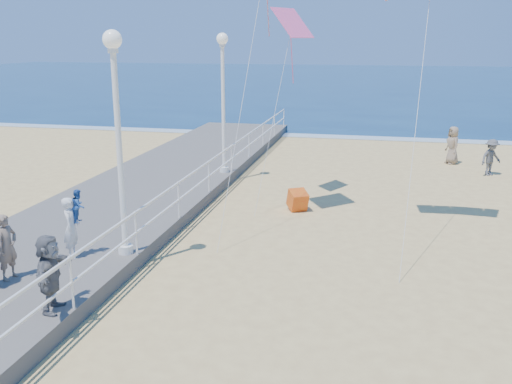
% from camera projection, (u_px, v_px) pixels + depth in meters
% --- Properties ---
extents(ground, '(160.00, 160.00, 0.00)m').
position_uv_depth(ground, '(343.00, 288.00, 13.05)').
color(ground, '#DDBD73').
rests_on(ground, ground).
extents(ocean, '(160.00, 90.00, 0.05)m').
position_uv_depth(ocean, '(380.00, 81.00, 74.27)').
color(ocean, '#0D2C50').
rests_on(ocean, ground).
extents(surf_line, '(160.00, 1.20, 0.04)m').
position_uv_depth(surf_line, '(370.00, 138.00, 32.35)').
color(surf_line, silver).
rests_on(surf_line, ground).
extents(boardwalk, '(5.00, 44.00, 0.40)m').
position_uv_depth(boardwalk, '(48.00, 254.00, 14.57)').
color(boardwalk, slate).
rests_on(boardwalk, ground).
extents(railing, '(0.05, 42.00, 0.55)m').
position_uv_depth(railing, '(135.00, 221.00, 13.78)').
color(railing, white).
rests_on(railing, boardwalk).
extents(lamp_post_mid, '(0.44, 0.44, 5.32)m').
position_uv_depth(lamp_post_mid, '(117.00, 121.00, 13.21)').
color(lamp_post_mid, white).
rests_on(lamp_post_mid, boardwalk).
extents(lamp_post_far, '(0.44, 0.44, 5.32)m').
position_uv_depth(lamp_post_far, '(223.00, 89.00, 21.69)').
color(lamp_post_far, white).
rests_on(lamp_post_far, boardwalk).
extents(woman_holding_toddler, '(0.47, 0.61, 1.49)m').
position_uv_depth(woman_holding_toddler, '(71.00, 227.00, 13.64)').
color(woman_holding_toddler, silver).
rests_on(woman_holding_toddler, boardwalk).
extents(toddler_held, '(0.39, 0.45, 0.81)m').
position_uv_depth(toddler_held, '(79.00, 206.00, 13.62)').
color(toddler_held, '#2D5DAB').
rests_on(toddler_held, boardwalk).
extents(spectator_5, '(0.70, 1.50, 1.55)m').
position_uv_depth(spectator_5, '(50.00, 273.00, 10.91)').
color(spectator_5, slate).
rests_on(spectator_5, boardwalk).
extents(spectator_6, '(0.42, 0.58, 1.48)m').
position_uv_depth(spectator_6, '(7.00, 247.00, 12.39)').
color(spectator_6, '#856E5C').
rests_on(spectator_6, boardwalk).
extents(beach_walker_a, '(1.12, 1.04, 1.52)m').
position_uv_depth(beach_walker_a, '(491.00, 157.00, 23.52)').
color(beach_walker_a, '#4F5054').
rests_on(beach_walker_a, ground).
extents(beach_walker_c, '(0.82, 0.98, 1.70)m').
position_uv_depth(beach_walker_c, '(453.00, 145.00, 25.68)').
color(beach_walker_c, gray).
rests_on(beach_walker_c, ground).
extents(box_kite, '(0.83, 0.89, 0.74)m').
position_uv_depth(box_kite, '(298.00, 202.00, 18.79)').
color(box_kite, red).
rests_on(box_kite, ground).
extents(kite_diamond_pink, '(1.40, 1.57, 0.98)m').
position_uv_depth(kite_diamond_pink, '(293.00, 23.00, 18.93)').
color(kite_diamond_pink, '#F2599B').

